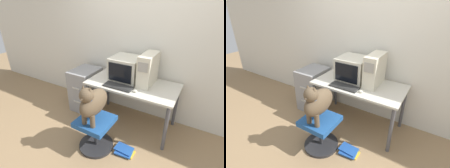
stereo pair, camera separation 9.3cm
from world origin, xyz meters
The scene contains 11 objects.
ground_plane centered at (0.00, 0.00, 0.00)m, with size 12.00×12.00×0.00m, color #937551.
wall_back centered at (0.00, 0.78, 1.30)m, with size 8.00×0.05×2.60m.
desk centered at (0.00, 0.36, 0.66)m, with size 1.36×0.72×0.75m.
crt_monitor centered at (-0.17, 0.46, 0.93)m, with size 0.46×0.46×0.36m.
pc_tower centered at (0.19, 0.45, 0.98)m, with size 0.19×0.46×0.47m.
keyboard centered at (-0.13, 0.14, 0.76)m, with size 0.43×0.17×0.03m.
computer_mouse centered at (0.14, 0.12, 0.77)m, with size 0.07×0.05×0.04m.
office_chair centered at (-0.21, -0.36, 0.27)m, with size 0.49×0.49×0.47m.
dog centered at (-0.21, -0.39, 0.76)m, with size 0.23×0.51×0.55m.
filing_cabinet centered at (-0.94, 0.39, 0.39)m, with size 0.43×0.56×0.77m.
book_stack_floor centered at (0.19, -0.27, 0.03)m, with size 0.27×0.22×0.06m.
Camera 2 is at (1.00, -1.81, 1.92)m, focal length 28.00 mm.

